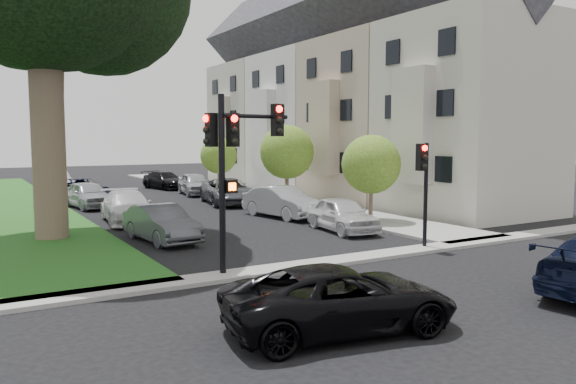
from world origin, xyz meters
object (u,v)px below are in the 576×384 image
traffic_signal_secondary (424,176)px  car_parked_2 (228,191)px  small_tree_a (371,164)px  small_tree_c (219,156)px  small_tree_b (287,152)px  car_cross_near (341,299)px  car_parked_8 (81,190)px  car_parked_1 (282,202)px  car_parked_5 (161,223)px  traffic_signal_main (234,152)px  car_parked_0 (342,214)px  car_parked_7 (88,195)px  car_parked_9 (56,181)px  car_parked_3 (195,184)px  car_parked_4 (165,180)px  car_parked_6 (127,207)px

traffic_signal_secondary → car_parked_2: 16.08m
small_tree_a → small_tree_c: size_ratio=1.03×
small_tree_b → car_cross_near: size_ratio=0.97×
traffic_signal_secondary → car_parked_8: bearing=108.4°
car_parked_1 → car_parked_5: (-7.19, -3.31, -0.07)m
traffic_signal_main → car_parked_5: traffic_signal_main is taller
car_parked_0 → car_parked_7: car_parked_7 is taller
car_parked_1 → car_parked_9: (-7.49, 20.32, -0.02)m
car_parked_1 → car_parked_3: 12.62m
car_parked_7 → car_parked_3: bearing=18.1°
small_tree_a → traffic_signal_secondary: small_tree_a is taller
car_parked_3 → car_parked_4: car_parked_3 is taller
traffic_signal_secondary → car_parked_7: bearing=112.9°
car_parked_0 → car_parked_7: bearing=126.4°
small_tree_b → car_parked_9: small_tree_b is taller
small_tree_a → car_parked_9: bearing=112.8°
small_tree_c → car_parked_0: (-2.49, -18.56, -1.93)m
traffic_signal_main → car_parked_9: bearing=91.0°
small_tree_a → car_parked_1: small_tree_a is taller
traffic_signal_secondary → car_parked_3: size_ratio=0.84×
small_tree_b → traffic_signal_secondary: small_tree_b is taller
car_parked_5 → car_parked_1: bearing=18.4°
car_parked_1 → car_parked_4: car_parked_1 is taller
car_parked_4 → car_parked_8: car_parked_8 is taller
small_tree_c → car_parked_0: 18.82m
small_tree_a → car_parked_2: bearing=104.0°
car_parked_0 → car_parked_6: 10.06m
car_parked_0 → small_tree_a: bearing=32.6°
small_tree_a → car_parked_5: small_tree_a is taller
small_tree_c → traffic_signal_main: (-9.60, -23.13, 0.90)m
car_cross_near → car_parked_5: (-0.03, 11.51, 0.02)m
small_tree_b → traffic_signal_secondary: 13.64m
small_tree_b → car_parked_0: bearing=-105.8°
car_parked_4 → car_cross_near: bearing=-114.2°
car_cross_near → car_parked_6: (0.15, 17.04, 0.06)m
small_tree_c → car_parked_1: bearing=-100.8°
car_parked_3 → car_parked_9: car_parked_3 is taller
car_parked_1 → car_parked_7: car_parked_1 is taller
car_cross_near → car_parked_7: bearing=10.6°
small_tree_b → small_tree_c: 9.75m
car_parked_1 → small_tree_c: bearing=70.3°
car_parked_8 → car_parked_0: bearing=-77.5°
car_parked_5 → car_parked_7: bearing=85.2°
small_tree_a → car_parked_0: small_tree_a is taller
car_parked_0 → small_tree_c: bearing=89.6°
car_parked_1 → car_parked_2: 6.49m
car_parked_7 → car_parked_8: 3.97m
traffic_signal_main → car_parked_3: (7.34, 22.05, -2.78)m
car_parked_5 → car_parked_7: 12.12m
small_tree_a → car_parked_4: bearing=96.9°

